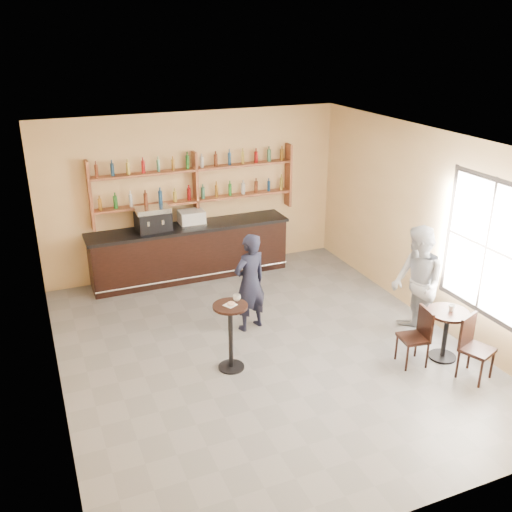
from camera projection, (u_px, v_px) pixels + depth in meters
name	position (u px, v px, depth m)	size (l,w,h in m)	color
floor	(264.00, 350.00, 8.87)	(7.00, 7.00, 0.00)	slate
ceiling	(265.00, 145.00, 7.66)	(7.00, 7.00, 0.00)	white
wall_back	(194.00, 194.00, 11.26)	(7.00, 7.00, 0.00)	#EDC387
wall_front	(415.00, 385.00, 5.27)	(7.00, 7.00, 0.00)	#EDC387
wall_left	(47.00, 289.00, 7.19)	(7.00, 7.00, 0.00)	#EDC387
wall_right	(432.00, 228.00, 9.34)	(7.00, 7.00, 0.00)	#EDC387
window_pane	(486.00, 247.00, 8.27)	(2.00, 2.00, 0.00)	white
window_frame	(486.00, 247.00, 8.27)	(0.04, 1.70, 2.10)	black
shelf_unit	(196.00, 185.00, 11.07)	(4.00, 0.26, 1.40)	brown
liquor_bottles	(195.00, 176.00, 11.00)	(3.68, 0.10, 1.00)	#8C5919
bar_counter	(190.00, 251.00, 11.28)	(3.96, 0.77, 1.07)	black
espresso_machine	(153.00, 219.00, 10.74)	(0.64, 0.41, 0.45)	black
pastry_case	(192.00, 218.00, 11.04)	(0.50, 0.40, 0.30)	silver
pedestal_table	(231.00, 337.00, 8.22)	(0.50, 0.50, 1.03)	black
napkin	(230.00, 305.00, 8.02)	(0.16, 0.16, 0.00)	white
donut	(231.00, 304.00, 8.01)	(0.12, 0.12, 0.04)	#DD8751
cup_pedestal	(237.00, 298.00, 8.14)	(0.11, 0.11, 0.09)	white
man_main	(250.00, 282.00, 9.22)	(0.61, 0.40, 1.66)	black
cafe_table	(445.00, 335.00, 8.53)	(0.62, 0.62, 0.78)	black
cup_cafe	(452.00, 308.00, 8.38)	(0.10, 0.10, 0.10)	white
chair_west	(413.00, 337.00, 8.35)	(0.38, 0.38, 0.89)	black
chair_south	(477.00, 349.00, 8.00)	(0.40, 0.40, 0.93)	black
patron_second	(417.00, 284.00, 8.90)	(0.91, 0.71, 1.87)	#ABACB1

